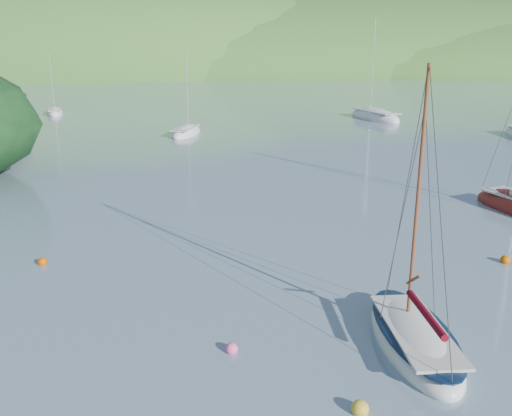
{
  "coord_description": "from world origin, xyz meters",
  "views": [
    {
      "loc": [
        -2.34,
        -16.87,
        10.06
      ],
      "look_at": [
        -1.45,
        8.0,
        2.48
      ],
      "focal_mm": 40.0,
      "sensor_mm": 36.0,
      "label": 1
    }
  ],
  "objects_px": {
    "distant_sloop_a": "(186,133)",
    "distant_sloop_c": "(55,113)",
    "daysailer_white": "(414,340)",
    "distant_sloop_b": "(375,117)"
  },
  "relations": [
    {
      "from": "daysailer_white",
      "to": "distant_sloop_b",
      "type": "distance_m",
      "value": 54.84
    },
    {
      "from": "daysailer_white",
      "to": "distant_sloop_a",
      "type": "distance_m",
      "value": 44.39
    },
    {
      "from": "distant_sloop_b",
      "to": "distant_sloop_c",
      "type": "height_order",
      "value": "distant_sloop_b"
    },
    {
      "from": "daysailer_white",
      "to": "distant_sloop_c",
      "type": "height_order",
      "value": "daysailer_white"
    },
    {
      "from": "distant_sloop_b",
      "to": "distant_sloop_a",
      "type": "bearing_deg",
      "value": -176.05
    },
    {
      "from": "distant_sloop_c",
      "to": "daysailer_white",
      "type": "bearing_deg",
      "value": -79.59
    },
    {
      "from": "distant_sloop_a",
      "to": "distant_sloop_c",
      "type": "xyz_separation_m",
      "value": [
        -18.7,
        16.82,
        -0.01
      ]
    },
    {
      "from": "daysailer_white",
      "to": "distant_sloop_b",
      "type": "relative_size",
      "value": 0.76
    },
    {
      "from": "daysailer_white",
      "to": "distant_sloop_b",
      "type": "bearing_deg",
      "value": 75.76
    },
    {
      "from": "daysailer_white",
      "to": "distant_sloop_c",
      "type": "bearing_deg",
      "value": 114.33
    }
  ]
}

